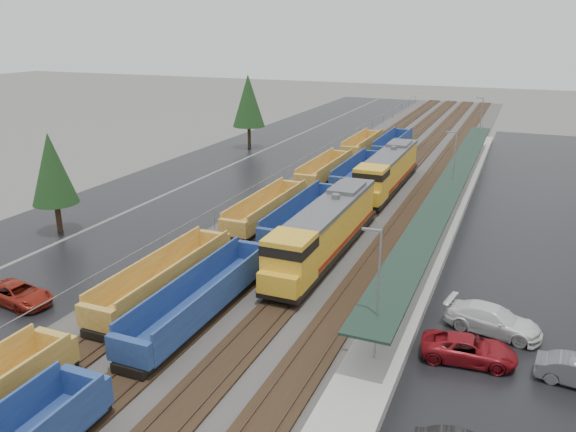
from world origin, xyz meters
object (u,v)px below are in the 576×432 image
at_px(locomotive_lead, 324,231).
at_px(locomotive_trail, 387,171).
at_px(parked_car_west_c, 19,294).
at_px(parked_car_east_b, 469,349).
at_px(well_string_blue, 264,250).
at_px(well_string_yellow, 224,239).
at_px(parked_car_east_c, 493,320).

relative_size(locomotive_lead, locomotive_trail, 1.00).
xyz_separation_m(parked_car_west_c, parked_car_east_b, (28.21, 4.58, 0.01)).
bearing_deg(locomotive_lead, well_string_blue, -146.43).
xyz_separation_m(well_string_yellow, well_string_blue, (4.00, -0.96, 0.03)).
bearing_deg(well_string_blue, parked_car_east_b, -25.74).
relative_size(locomotive_lead, well_string_yellow, 0.20).
bearing_deg(locomotive_lead, parked_car_west_c, -137.15).
relative_size(locomotive_lead, well_string_blue, 0.19).
bearing_deg(well_string_blue, locomotive_trail, 80.40).
bearing_deg(locomotive_lead, parked_car_east_b, -40.77).
bearing_deg(well_string_yellow, well_string_blue, -13.47).
relative_size(locomotive_trail, parked_car_west_c, 3.96).
distance_m(locomotive_lead, parked_car_west_c, 22.09).
relative_size(locomotive_lead, parked_car_east_c, 3.53).
height_order(locomotive_lead, well_string_blue, locomotive_lead).
bearing_deg(parked_car_east_b, well_string_yellow, 60.69).
distance_m(locomotive_trail, well_string_yellow, 24.10).
distance_m(parked_car_west_c, parked_car_east_c, 30.38).
height_order(locomotive_trail, parked_car_east_c, locomotive_trail).
relative_size(locomotive_lead, parked_car_west_c, 3.96).
distance_m(locomotive_lead, locomotive_trail, 21.00).
distance_m(locomotive_trail, well_string_blue, 24.02).
relative_size(well_string_blue, parked_car_east_c, 18.55).
distance_m(locomotive_trail, parked_car_east_b, 33.68).
xyz_separation_m(locomotive_trail, well_string_blue, (-4.00, -23.65, -1.21)).
bearing_deg(parked_car_east_b, parked_car_east_c, -20.91).
xyz_separation_m(locomotive_trail, parked_car_east_c, (13.07, -27.65, -1.59)).
bearing_deg(parked_car_west_c, locomotive_lead, -40.66).
bearing_deg(locomotive_lead, well_string_yellow, -168.03).
relative_size(locomotive_trail, well_string_blue, 0.19).
relative_size(locomotive_trail, parked_car_east_b, 3.89).
height_order(well_string_blue, parked_car_east_b, well_string_blue).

